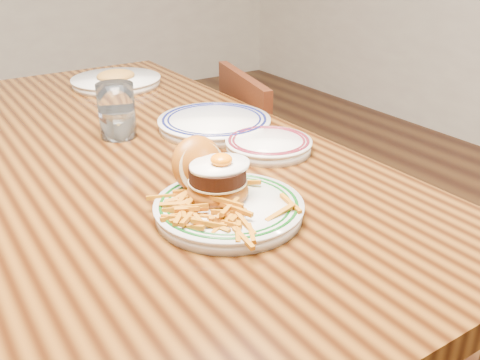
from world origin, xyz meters
TOP-DOWN VIEW (x-y plane):
  - table at (0.00, 0.00)m, footprint 0.85×1.60m
  - chair_right at (0.57, 0.19)m, footprint 0.45×0.45m
  - main_plate at (0.03, -0.38)m, footprint 0.26×0.27m
  - side_plate at (0.26, -0.19)m, footprint 0.19×0.19m
  - rear_plate at (0.24, 0.00)m, footprint 0.28×0.28m
  - water_glass at (0.02, 0.08)m, footprint 0.09×0.09m
  - far_plate at (0.19, 0.52)m, footprint 0.28×0.28m

SIDE VIEW (x-z plane):
  - chair_right at x=0.57m, z-range 0.03..0.84m
  - table at x=0.00m, z-range 0.29..1.04m
  - far_plate at x=0.19m, z-range 0.74..0.79m
  - side_plate at x=0.26m, z-range 0.75..0.78m
  - rear_plate at x=0.24m, z-range 0.75..0.78m
  - main_plate at x=0.03m, z-range 0.72..0.85m
  - water_glass at x=0.02m, z-range 0.74..0.87m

